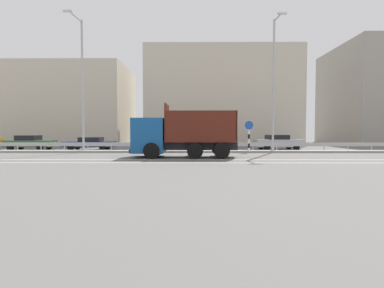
# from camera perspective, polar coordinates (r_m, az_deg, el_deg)

# --- Properties ---
(ground_plane) EXTENTS (320.00, 320.00, 0.00)m
(ground_plane) POSITION_cam_1_polar(r_m,az_deg,el_deg) (22.58, 2.96, -2.05)
(ground_plane) COLOR #605E5B
(lane_strip_0) EXTENTS (70.48, 0.16, 0.01)m
(lane_strip_0) POSITION_cam_1_polar(r_m,az_deg,el_deg) (18.72, -1.48, -2.99)
(lane_strip_0) COLOR silver
(lane_strip_0) RESTS_ON ground_plane
(lane_strip_1) EXTENTS (70.48, 0.16, 0.01)m
(lane_strip_1) POSITION_cam_1_polar(r_m,az_deg,el_deg) (16.88, -1.68, -3.60)
(lane_strip_1) COLOR silver
(lane_strip_1) RESTS_ON ground_plane
(median_island) EXTENTS (38.76, 1.10, 0.18)m
(median_island) POSITION_cam_1_polar(r_m,az_deg,el_deg) (24.80, 2.73, -1.42)
(median_island) COLOR gray
(median_island) RESTS_ON ground_plane
(median_guardrail) EXTENTS (70.48, 0.09, 0.78)m
(median_guardrail) POSITION_cam_1_polar(r_m,az_deg,el_deg) (26.02, 2.62, -0.18)
(median_guardrail) COLOR #9EA0A5
(median_guardrail) RESTS_ON ground_plane
(dump_truck) EXTENTS (7.12, 2.76, 3.59)m
(dump_truck) POSITION_cam_1_polar(r_m,az_deg,el_deg) (20.50, -4.04, 1.25)
(dump_truck) COLOR #144C8C
(dump_truck) RESTS_ON ground_plane
(median_road_sign) EXTENTS (0.78, 0.16, 2.64)m
(median_road_sign) POSITION_cam_1_polar(r_m,az_deg,el_deg) (25.13, 10.79, 1.60)
(median_road_sign) COLOR white
(median_road_sign) RESTS_ON ground_plane
(street_lamp_1) EXTENTS (0.71, 2.60, 10.86)m
(street_lamp_1) POSITION_cam_1_polar(r_m,az_deg,el_deg) (26.58, -20.28, 11.41)
(street_lamp_1) COLOR #ADADB2
(street_lamp_1) RESTS_ON ground_plane
(street_lamp_2) EXTENTS (0.71, 2.03, 10.83)m
(street_lamp_2) POSITION_cam_1_polar(r_m,az_deg,el_deg) (25.73, 15.36, 11.59)
(street_lamp_2) COLOR #ADADB2
(street_lamp_2) RESTS_ON ground_plane
(parked_car_2) EXTENTS (4.35, 1.91, 1.37)m
(parked_car_2) POSITION_cam_1_polar(r_m,az_deg,el_deg) (31.81, -28.51, 0.26)
(parked_car_2) COLOR #335B33
(parked_car_2) RESTS_ON ground_plane
(parked_car_3) EXTENTS (4.69, 2.06, 1.20)m
(parked_car_3) POSITION_cam_1_polar(r_m,az_deg,el_deg) (29.56, -18.87, 0.14)
(parked_car_3) COLOR navy
(parked_car_3) RESTS_ON ground_plane
(parked_car_4) EXTENTS (3.98, 1.97, 1.34)m
(parked_car_4) POSITION_cam_1_polar(r_m,az_deg,el_deg) (28.43, -7.09, 0.28)
(parked_car_4) COLOR #B27A14
(parked_car_4) RESTS_ON ground_plane
(parked_car_5) EXTENTS (4.15, 2.09, 1.24)m
(parked_car_5) POSITION_cam_1_polar(r_m,az_deg,el_deg) (28.37, 3.83, 0.19)
(parked_car_5) COLOR #B27A14
(parked_car_5) RESTS_ON ground_plane
(parked_car_6) EXTENTS (4.55, 2.26, 1.41)m
(parked_car_6) POSITION_cam_1_polar(r_m,az_deg,el_deg) (29.33, 16.08, 0.35)
(parked_car_6) COLOR #A3A3A8
(parked_car_6) RESTS_ON ground_plane
(background_building_0) EXTENTS (14.61, 11.01, 10.27)m
(background_building_0) POSITION_cam_1_polar(r_m,az_deg,el_deg) (44.06, -21.54, 6.72)
(background_building_0) COLOR beige
(background_building_0) RESTS_ON ground_plane
(background_building_1) EXTENTS (18.87, 8.06, 11.95)m
(background_building_1) POSITION_cam_1_polar(r_m,az_deg,el_deg) (39.13, 5.62, 8.67)
(background_building_1) COLOR beige
(background_building_1) RESTS_ON ground_plane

